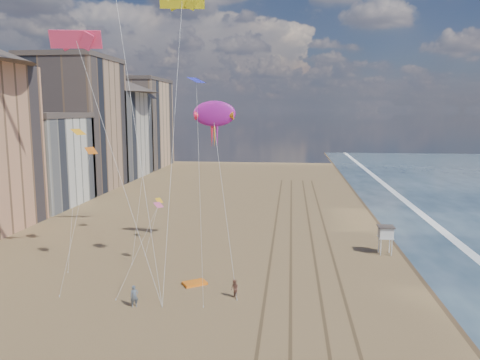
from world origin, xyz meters
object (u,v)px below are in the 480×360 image
object	(u,v)px
grounded_kite	(195,283)
kite_flyer_b	(235,289)
lifeguard_stand	(386,233)
kite_flyer_a	(134,296)
show_kite	(214,114)

from	to	relation	value
grounded_kite	kite_flyer_b	size ratio (longest dim) A/B	1.28
lifeguard_stand	kite_flyer_b	world-z (taller)	lifeguard_stand
lifeguard_stand	grounded_kite	xyz separation A→B (m)	(-21.06, -12.45, -2.57)
lifeguard_stand	grounded_kite	distance (m)	24.60
kite_flyer_a	lifeguard_stand	bearing A→B (deg)	7.04
grounded_kite	kite_flyer_a	xyz separation A→B (m)	(-4.25, -5.89, 0.85)
grounded_kite	lifeguard_stand	bearing A→B (deg)	-2.90
grounded_kite	kite_flyer_b	world-z (taller)	kite_flyer_b
show_kite	kite_flyer_a	xyz separation A→B (m)	(-4.41, -17.97, -15.97)
kite_flyer_a	kite_flyer_b	world-z (taller)	kite_flyer_a
grounded_kite	kite_flyer_b	bearing A→B (deg)	-67.26
grounded_kite	kite_flyer_b	xyz separation A→B (m)	(4.42, -2.96, 0.76)
show_kite	kite_flyer_a	world-z (taller)	show_kite
kite_flyer_a	kite_flyer_b	xyz separation A→B (m)	(8.67, 2.94, -0.09)
kite_flyer_b	kite_flyer_a	bearing A→B (deg)	-110.95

